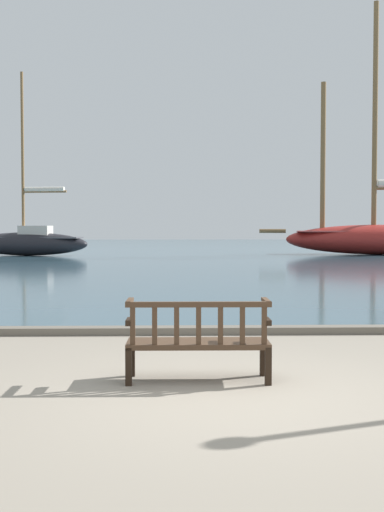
{
  "coord_description": "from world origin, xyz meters",
  "views": [
    {
      "loc": [
        -0.58,
        -6.5,
        1.73
      ],
      "look_at": [
        -0.17,
        10.0,
        1.0
      ],
      "focal_mm": 45.0,
      "sensor_mm": 36.0,
      "label": 1
    }
  ],
  "objects": [
    {
      "name": "sailboat_mid_port",
      "position": [
        -9.41,
        31.77,
        0.94
      ],
      "size": [
        7.74,
        3.14,
        10.81
      ],
      "color": "black",
      "rests_on": "harbor_water"
    },
    {
      "name": "harbor_water",
      "position": [
        0.0,
        44.0,
        0.04
      ],
      "size": [
        100.0,
        80.0,
        0.08
      ],
      "primitive_type": "cube",
      "color": "#385666",
      "rests_on": "ground"
    },
    {
      "name": "sailboat_outer_port",
      "position": [
        11.94,
        32.76,
        1.37
      ],
      "size": [
        13.07,
        5.12,
        15.42
      ],
      "color": "maroon",
      "rests_on": "harbor_water"
    },
    {
      "name": "quay_edge_kerb",
      "position": [
        0.0,
        3.85,
        0.06
      ],
      "size": [
        40.0,
        0.3,
        0.12
      ],
      "primitive_type": "cube",
      "color": "#675F54",
      "rests_on": "ground"
    },
    {
      "name": "park_bench",
      "position": [
        -0.33,
        0.64,
        0.47
      ],
      "size": [
        1.6,
        0.53,
        0.92
      ],
      "color": "black",
      "rests_on": "ground"
    },
    {
      "name": "ground_plane",
      "position": [
        0.0,
        0.0,
        0.0
      ],
      "size": [
        160.0,
        160.0,
        0.0
      ],
      "primitive_type": "plane",
      "color": "gray"
    }
  ]
}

